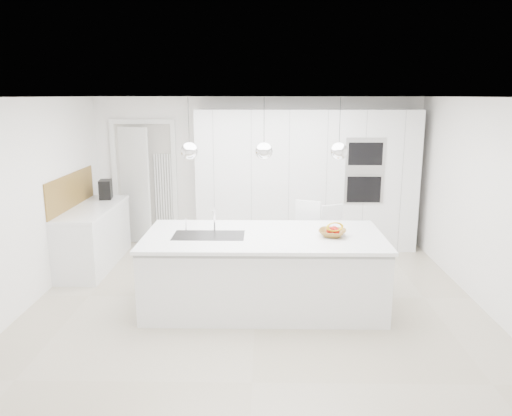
{
  "coord_description": "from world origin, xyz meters",
  "views": [
    {
      "loc": [
        0.1,
        -5.97,
        2.52
      ],
      "look_at": [
        0.0,
        0.3,
        1.1
      ],
      "focal_mm": 35.0,
      "sensor_mm": 36.0,
      "label": 1
    }
  ],
  "objects_px": {
    "fruit_bowl": "(332,233)",
    "island_base": "(264,273)",
    "bar_stool_right": "(333,243)",
    "espresso_machine": "(106,189)",
    "bar_stool_left": "(308,243)"
  },
  "relations": [
    {
      "from": "bar_stool_left",
      "to": "bar_stool_right",
      "type": "height_order",
      "value": "bar_stool_left"
    },
    {
      "from": "espresso_machine",
      "to": "bar_stool_left",
      "type": "bearing_deg",
      "value": -31.59
    },
    {
      "from": "fruit_bowl",
      "to": "island_base",
      "type": "bearing_deg",
      "value": 179.29
    },
    {
      "from": "fruit_bowl",
      "to": "bar_stool_right",
      "type": "relative_size",
      "value": 0.32
    },
    {
      "from": "island_base",
      "to": "bar_stool_left",
      "type": "relative_size",
      "value": 2.53
    },
    {
      "from": "bar_stool_right",
      "to": "espresso_machine",
      "type": "bearing_deg",
      "value": 138.54
    },
    {
      "from": "fruit_bowl",
      "to": "bar_stool_left",
      "type": "bearing_deg",
      "value": 103.32
    },
    {
      "from": "bar_stool_left",
      "to": "island_base",
      "type": "bearing_deg",
      "value": -106.08
    },
    {
      "from": "island_base",
      "to": "fruit_bowl",
      "type": "relative_size",
      "value": 8.69
    },
    {
      "from": "fruit_bowl",
      "to": "espresso_machine",
      "type": "xyz_separation_m",
      "value": [
        -3.34,
        2.13,
        0.11
      ]
    },
    {
      "from": "island_base",
      "to": "fruit_bowl",
      "type": "xyz_separation_m",
      "value": [
        0.81,
        -0.01,
        0.51
      ]
    },
    {
      "from": "bar_stool_right",
      "to": "bar_stool_left",
      "type": "bearing_deg",
      "value": 179.73
    },
    {
      "from": "bar_stool_right",
      "to": "fruit_bowl",
      "type": "bearing_deg",
      "value": -122.1
    },
    {
      "from": "fruit_bowl",
      "to": "bar_stool_right",
      "type": "distance_m",
      "value": 1.1
    },
    {
      "from": "island_base",
      "to": "fruit_bowl",
      "type": "height_order",
      "value": "fruit_bowl"
    }
  ]
}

